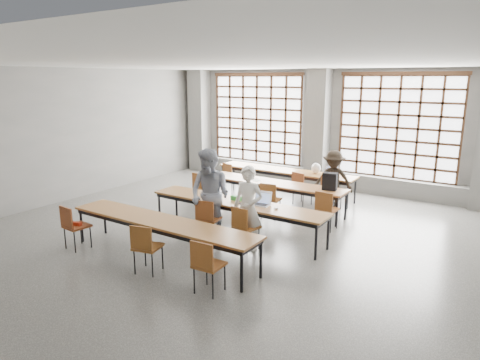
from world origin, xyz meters
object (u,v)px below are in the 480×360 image
chair_near_mid (145,244)px  red_pouch (77,224)px  chair_front_right (244,224)px  laptop_back (332,173)px  desk_row_d (161,224)px  chair_mid_centre (270,197)px  desk_row_a (285,172)px  desk_row_c (236,205)px  student_female (210,195)px  student_male (248,208)px  desk_row_b (268,184)px  chair_back_mid (301,185)px  chair_mid_left (202,185)px  student_back (333,180)px  chair_near_left (73,223)px  chair_back_left (231,175)px  chair_back_right (330,189)px  chair_front_left (207,216)px  chair_mid_right (326,207)px  chair_near_right (206,261)px  mouse (276,208)px  green_box (236,198)px  phone (241,204)px  laptop_front (262,201)px  plastic_bag (316,168)px

chair_near_mid → red_pouch: chair_near_mid is taller
chair_front_right → laptop_back: (0.15, 4.09, 0.25)m
desk_row_d → chair_mid_centre: chair_mid_centre is taller
chair_front_right → desk_row_a: bearing=106.5°
desk_row_c → student_female: (-0.30, -0.50, 0.27)m
chair_mid_centre → student_male: student_male is taller
desk_row_b → chair_back_mid: chair_back_mid is taller
chair_back_mid → chair_mid_left: (-2.12, -1.44, 0.00)m
student_back → student_male: bearing=-110.7°
chair_mid_left → chair_near_left: bearing=-93.9°
chair_back_left → chair_back_right: (3.00, -0.00, 0.00)m
chair_front_left → student_back: size_ratio=0.59×
chair_mid_right → chair_near_right: bearing=-96.6°
chair_near_right → student_female: size_ratio=0.47×
mouse → red_pouch: 3.87m
chair_back_right → laptop_back: 0.82m
chair_back_mid → red_pouch: chair_back_mid is taller
desk_row_b → chair_mid_left: chair_mid_left is taller
desk_row_c → desk_row_d: same height
chair_mid_left → green_box: size_ratio=3.52×
laptop_back → chair_back_left: bearing=-165.1°
chair_back_left → chair_near_mid: 5.39m
desk_row_b → phone: bearing=-75.6°
desk_row_c → laptop_back: (0.74, 3.46, 0.13)m
desk_row_d → desk_row_b: bearing=87.9°
chair_mid_right → student_female: size_ratio=0.47×
chair_back_mid → chair_mid_right: same height
chair_near_mid → green_box: (0.20, 2.45, 0.24)m
desk_row_a → laptop_front: size_ratio=10.28×
chair_mid_right → plastic_bag: 2.43m
chair_near_left → student_female: bearing=44.9°
desk_row_b → student_female: bearing=-89.1°
desk_row_c → chair_back_mid: (0.19, 2.72, -0.13)m
chair_near_mid → student_male: bearing=65.5°
chair_back_right → plastic_bag: plastic_bag is taller
red_pouch → chair_front_left: bearing=41.4°
desk_row_d → green_box: 1.87m
chair_back_right → chair_near_mid: size_ratio=1.00×
student_male → chair_mid_left: bearing=138.3°
chair_front_right → laptop_front: 0.78m
student_male → laptop_front: (-0.06, 0.61, -0.03)m
desk_row_b → chair_front_left: chair_front_left is taller
chair_back_right → mouse: chair_back_right is taller
plastic_bag → desk_row_c: bearing=-95.2°
student_female → green_box: 0.65m
student_female → chair_near_right: bearing=-53.8°
student_male → student_female: bearing=173.5°
student_male → desk_row_d: bearing=-137.3°
chair_near_left → student_back: (3.19, 5.22, 0.21)m
desk_row_b → desk_row_d: (-0.13, -3.66, 0.00)m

